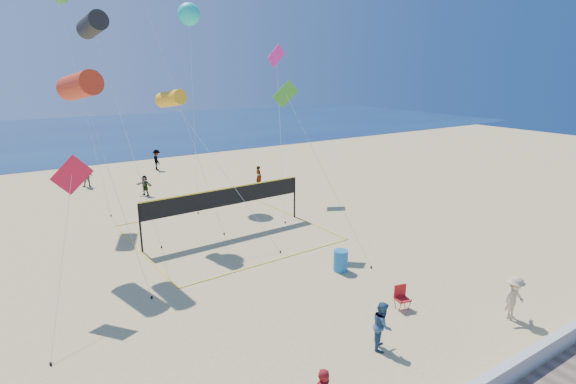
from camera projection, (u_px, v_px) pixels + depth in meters
ground at (346, 370)px, 13.89m from camera, size 120.00×120.00×0.00m
ocean at (63, 134)px, 63.91m from camera, size 140.00×50.00×0.03m
bystander_a at (382, 325)px, 14.84m from camera, size 1.01×1.01×1.66m
bystander_b at (514, 298)px, 16.51m from camera, size 1.12×0.67×1.71m
far_person_1 at (145, 185)px, 32.96m from camera, size 1.18×1.37×1.49m
far_person_2 at (259, 176)px, 35.28m from camera, size 0.49×0.67×1.69m
far_person_3 at (87, 176)px, 35.26m from camera, size 1.02×0.91×1.74m
far_person_4 at (157, 160)px, 41.25m from camera, size 0.75×1.24×1.88m
camp_chair at (401, 296)px, 17.37m from camera, size 0.61×0.72×1.05m
trash_barrel at (341, 261)px, 20.64m from camera, size 0.76×0.76×0.99m
volleyball_net at (225, 202)px, 25.09m from camera, size 10.22×10.08×2.63m
kite_0 at (80, 86)px, 20.22m from camera, size 1.77×7.23×9.02m
kite_1 at (92, 25)px, 21.18m from camera, size 2.43×3.26×11.63m
kite_2 at (171, 99)px, 23.60m from camera, size 3.91×6.66×8.03m
kite_3 at (71, 182)px, 17.01m from camera, size 2.60×4.63×5.91m
kite_4 at (291, 105)px, 23.09m from camera, size 1.70×6.10×8.49m
kite_5 at (277, 64)px, 32.03m from camera, size 4.77×7.39×10.79m
kite_7 at (189, 14)px, 31.22m from camera, size 3.15×6.39×13.46m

